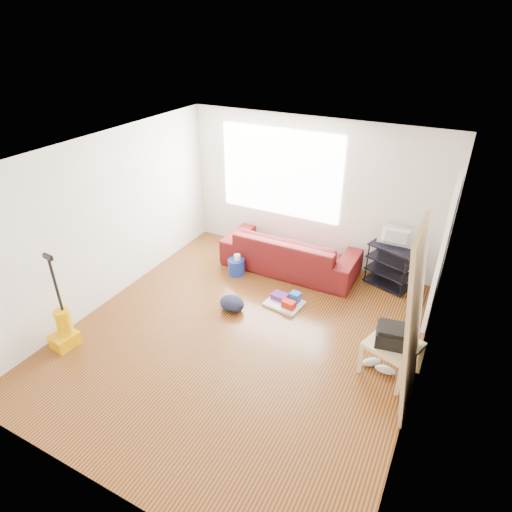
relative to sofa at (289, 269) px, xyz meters
The scene contains 13 objects.
room 2.20m from the sofa, 83.60° to the right, with size 4.51×5.01×2.51m.
sofa is the anchor object (origin of this frame).
tv_stand 1.69m from the sofa, ahead, with size 0.80×0.60×0.71m.
tv 1.87m from the sofa, ahead, with size 0.56×0.07×0.32m, color black.
side_table 2.72m from the sofa, 39.46° to the right, with size 0.71×0.71×0.46m.
printer 2.76m from the sofa, 39.46° to the right, with size 0.49×0.41×0.23m.
bucket 0.94m from the sofa, 141.99° to the right, with size 0.28×0.28×0.28m, color #193099.
toilet_paper 0.94m from the sofa, 141.42° to the right, with size 0.11×0.11×0.10m, color white.
cleaning_tray 1.07m from the sofa, 69.56° to the right, with size 0.58×0.49×0.19m.
backpack 1.52m from the sofa, 101.06° to the right, with size 0.40×0.32×0.22m, color black.
sneakers 2.61m from the sofa, 41.45° to the right, with size 0.45×0.24×0.10m.
vacuum 3.70m from the sofa, 120.45° to the right, with size 0.32×0.35×1.35m.
door_panel 3.07m from the sofa, 42.56° to the right, with size 0.04×0.87×2.17m, color #AA744D.
Camera 1 is at (2.29, -4.00, 3.87)m, focal length 30.00 mm.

